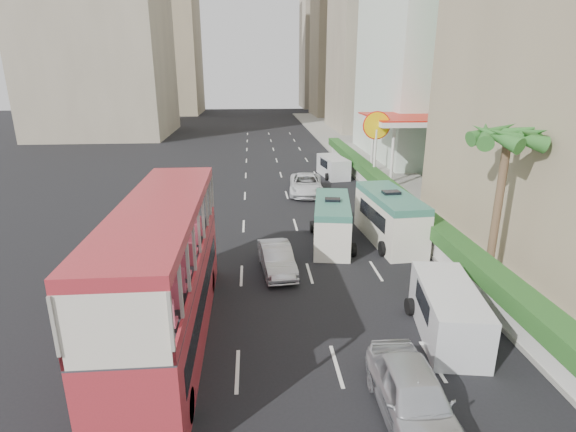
{
  "coord_description": "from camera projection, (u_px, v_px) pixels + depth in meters",
  "views": [
    {
      "loc": [
        -2.95,
        -14.15,
        9.13
      ],
      "look_at": [
        -1.5,
        4.0,
        3.2
      ],
      "focal_mm": 28.0,
      "sensor_mm": 36.0,
      "label": 1
    }
  ],
  "objects": [
    {
      "name": "tower_far_b",
      "position": [
        331.0,
        24.0,
        110.13
      ],
      "size": [
        14.0,
        14.0,
        40.0
      ],
      "primitive_type": "cube",
      "color": "tan",
      "rests_on": "ground"
    },
    {
      "name": "car_silver_lane_b",
      "position": [
        411.0,
        419.0,
        12.31
      ],
      "size": [
        1.85,
        4.54,
        1.54
      ],
      "primitive_type": "imported",
      "rotation": [
        0.0,
        0.0,
        -0.01
      ],
      "color": "silver",
      "rests_on": "ground"
    },
    {
      "name": "sidewalk",
      "position": [
        384.0,
        174.0,
        40.81
      ],
      "size": [
        6.0,
        120.0,
        0.18
      ],
      "primitive_type": "cube",
      "color": "#99968C",
      "rests_on": "ground"
    },
    {
      "name": "car_silver_lane_a",
      "position": [
        277.0,
        271.0,
        21.4
      ],
      "size": [
        1.8,
        4.1,
        1.31
      ],
      "primitive_type": "imported",
      "rotation": [
        0.0,
        0.0,
        0.11
      ],
      "color": "silver",
      "rests_on": "ground"
    },
    {
      "name": "panel_van_near",
      "position": [
        448.0,
        312.0,
        16.01
      ],
      "size": [
        2.57,
        4.85,
        1.84
      ],
      "primitive_type": "cube",
      "rotation": [
        0.0,
        0.0,
        -0.16
      ],
      "color": "silver",
      "rests_on": "ground"
    },
    {
      "name": "van_asset",
      "position": [
        306.0,
        193.0,
        34.87
      ],
      "size": [
        2.97,
        5.54,
        1.48
      ],
      "primitive_type": "imported",
      "rotation": [
        0.0,
        0.0,
        -0.1
      ],
      "color": "silver",
      "rests_on": "ground"
    },
    {
      "name": "tower_left_b",
      "position": [
        156.0,
        0.0,
        92.98
      ],
      "size": [
        16.0,
        16.0,
        46.0
      ],
      "primitive_type": "cube",
      "color": "tan",
      "rests_on": "ground"
    },
    {
      "name": "kerb_wall",
      "position": [
        391.0,
        203.0,
        29.99
      ],
      "size": [
        0.3,
        44.0,
        1.0
      ],
      "primitive_type": "cube",
      "color": "silver",
      "rests_on": "sidewalk"
    },
    {
      "name": "palm_tree",
      "position": [
        498.0,
        207.0,
        19.8
      ],
      "size": [
        0.36,
        0.36,
        6.4
      ],
      "primitive_type": "cylinder",
      "color": "brown",
      "rests_on": "sidewalk"
    },
    {
      "name": "panel_van_far",
      "position": [
        333.0,
        167.0,
        40.19
      ],
      "size": [
        2.4,
        4.62,
        1.76
      ],
      "primitive_type": "cube",
      "rotation": [
        0.0,
        0.0,
        0.15
      ],
      "color": "silver",
      "rests_on": "ground"
    },
    {
      "name": "hedge",
      "position": [
        392.0,
        191.0,
        29.73
      ],
      "size": [
        1.1,
        44.0,
        0.7
      ],
      "primitive_type": "cube",
      "color": "#2D6626",
      "rests_on": "kerb_wall"
    },
    {
      "name": "double_decker_bus",
      "position": [
        165.0,
        274.0,
        15.22
      ],
      "size": [
        2.5,
        11.0,
        5.06
      ],
      "primitive_type": "cube",
      "color": "#AC2932",
      "rests_on": "ground"
    },
    {
      "name": "tower_far_a",
      "position": [
        350.0,
        2.0,
        88.66
      ],
      "size": [
        14.0,
        14.0,
        44.0
      ],
      "primitive_type": "cube",
      "color": "tan",
      "rests_on": "ground"
    },
    {
      "name": "minibus_far",
      "position": [
        389.0,
        218.0,
        24.79
      ],
      "size": [
        2.51,
        6.3,
        2.73
      ],
      "primitive_type": "cube",
      "rotation": [
        0.0,
        0.0,
        0.07
      ],
      "color": "silver",
      "rests_on": "ground"
    },
    {
      "name": "shell_station",
      "position": [
        405.0,
        149.0,
        38.17
      ],
      "size": [
        6.5,
        8.0,
        5.5
      ],
      "primitive_type": "cube",
      "color": "silver",
      "rests_on": "ground"
    },
    {
      "name": "minibus_near",
      "position": [
        332.0,
        222.0,
        24.49
      ],
      "size": [
        2.68,
        5.71,
        2.43
      ],
      "primitive_type": "cube",
      "rotation": [
        0.0,
        0.0,
        -0.16
      ],
      "color": "silver",
      "rests_on": "ground"
    },
    {
      "name": "ground_plane",
      "position": [
        337.0,
        331.0,
        16.46
      ],
      "size": [
        200.0,
        200.0,
        0.0
      ],
      "primitive_type": "plane",
      "color": "black",
      "rests_on": "ground"
    }
  ]
}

